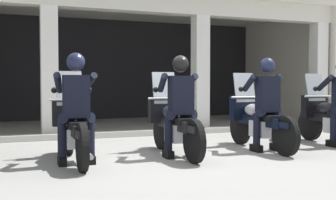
% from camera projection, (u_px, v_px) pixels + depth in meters
% --- Properties ---
extents(ground_plane, '(80.00, 80.00, 0.00)m').
position_uv_depth(ground_plane, '(126.00, 133.00, 9.62)').
color(ground_plane, gray).
extents(station_building, '(11.78, 4.89, 3.39)m').
position_uv_depth(station_building, '(106.00, 47.00, 11.91)').
color(station_building, black).
rests_on(station_building, ground).
extents(kerb_strip, '(11.28, 0.24, 0.12)m').
position_uv_depth(kerb_strip, '(136.00, 133.00, 9.15)').
color(kerb_strip, '#B7B5AD').
rests_on(kerb_strip, ground).
extents(motorcycle_left, '(0.62, 2.04, 1.35)m').
position_uv_depth(motorcycle_left, '(73.00, 127.00, 6.19)').
color(motorcycle_left, black).
rests_on(motorcycle_left, ground).
extents(police_officer_left, '(0.63, 0.61, 1.58)m').
position_uv_depth(police_officer_left, '(76.00, 99.00, 5.91)').
color(police_officer_left, black).
rests_on(police_officer_left, ground).
extents(motorcycle_center, '(0.62, 2.04, 1.35)m').
position_uv_depth(motorcycle_center, '(173.00, 124.00, 6.77)').
color(motorcycle_center, black).
rests_on(motorcycle_center, ground).
extents(police_officer_center, '(0.63, 0.61, 1.58)m').
position_uv_depth(police_officer_center, '(180.00, 97.00, 6.49)').
color(police_officer_center, black).
rests_on(police_officer_center, ground).
extents(motorcycle_right, '(0.62, 2.04, 1.35)m').
position_uv_depth(motorcycle_right, '(257.00, 120.00, 7.37)').
color(motorcycle_right, black).
rests_on(motorcycle_right, ground).
extents(police_officer_right, '(0.63, 0.61, 1.58)m').
position_uv_depth(police_officer_right, '(267.00, 96.00, 7.08)').
color(police_officer_right, black).
rests_on(police_officer_right, ground).
extents(motorcycle_far_right, '(0.62, 2.04, 1.35)m').
position_uv_depth(motorcycle_far_right, '(331.00, 118.00, 7.91)').
color(motorcycle_far_right, black).
rests_on(motorcycle_far_right, ground).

